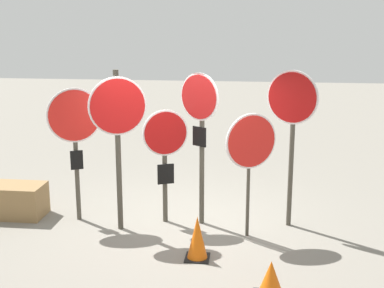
% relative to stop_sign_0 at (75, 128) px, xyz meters
% --- Properties ---
extents(ground_plane, '(40.00, 40.00, 0.00)m').
position_rel_stop_sign_0_xyz_m(ground_plane, '(1.80, -0.06, -1.60)').
color(ground_plane, gray).
extents(stop_sign_0, '(0.82, 0.42, 2.26)m').
position_rel_stop_sign_0_xyz_m(stop_sign_0, '(0.00, 0.00, 0.00)').
color(stop_sign_0, '#474238').
rests_on(stop_sign_0, ground).
extents(stop_sign_1, '(0.84, 0.41, 2.59)m').
position_rel_stop_sign_0_xyz_m(stop_sign_1, '(0.80, -0.32, 0.18)').
color(stop_sign_1, '#474238').
rests_on(stop_sign_1, ground).
extents(stop_sign_2, '(0.71, 0.33, 1.92)m').
position_rel_stop_sign_0_xyz_m(stop_sign_2, '(1.48, 0.09, -0.28)').
color(stop_sign_2, '#474238').
rests_on(stop_sign_2, ground).
extents(stop_sign_3, '(0.64, 0.45, 2.53)m').
position_rel_stop_sign_0_xyz_m(stop_sign_3, '(2.05, 0.08, 0.16)').
color(stop_sign_3, '#474238').
rests_on(stop_sign_3, ground).
extents(stop_sign_4, '(0.75, 0.45, 1.97)m').
position_rel_stop_sign_0_xyz_m(stop_sign_4, '(2.87, -0.36, -0.14)').
color(stop_sign_4, '#474238').
rests_on(stop_sign_4, ground).
extents(stop_sign_5, '(0.78, 0.40, 2.57)m').
position_rel_stop_sign_0_xyz_m(stop_sign_5, '(3.50, 0.16, 0.26)').
color(stop_sign_5, '#474238').
rests_on(stop_sign_5, ground).
extents(traffic_cone_0, '(0.35, 0.35, 0.64)m').
position_rel_stop_sign_0_xyz_m(traffic_cone_0, '(2.15, -1.23, -1.29)').
color(traffic_cone_0, black).
rests_on(traffic_cone_0, ground).
extents(traffic_cone_1, '(0.41, 0.41, 0.50)m').
position_rel_stop_sign_0_xyz_m(traffic_cone_1, '(3.16, -2.23, -1.36)').
color(traffic_cone_1, black).
rests_on(traffic_cone_1, ground).
extents(storage_crate, '(1.07, 0.62, 0.56)m').
position_rel_stop_sign_0_xyz_m(storage_crate, '(-1.20, 0.07, -1.32)').
color(storage_crate, olive).
rests_on(storage_crate, ground).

